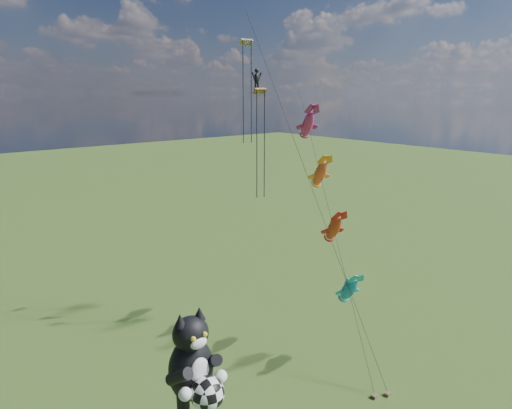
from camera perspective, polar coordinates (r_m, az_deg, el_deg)
cat_kite_rig at (r=20.59m, az=-8.24°, el=-20.61°), size 2.59×4.16×10.71m
fish_windsock_rig at (r=34.57m, az=9.41°, el=0.47°), size 6.72×14.58×20.53m
parafoil_rig at (r=36.70m, az=0.33°, el=14.96°), size 2.21×17.54×26.59m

